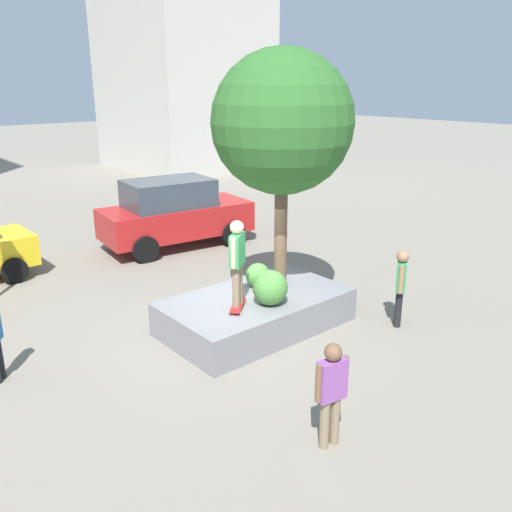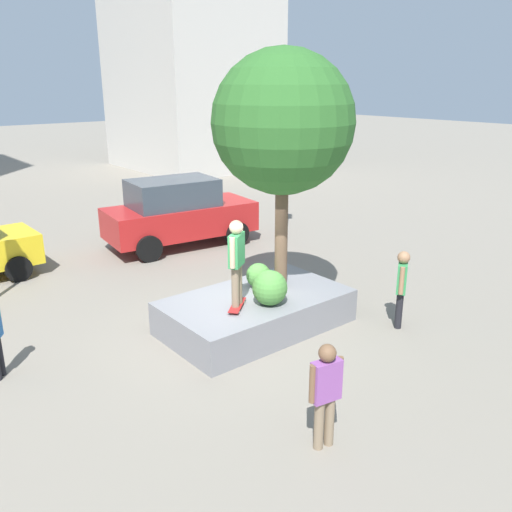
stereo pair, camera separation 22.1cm
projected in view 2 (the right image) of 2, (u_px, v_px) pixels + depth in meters
The scene contains 11 objects.
ground_plane at pixel (234, 331), 11.45m from camera, with size 120.00×120.00×0.00m, color gray.
planter_ledge at pixel (256, 312), 11.52m from camera, with size 3.92×2.27×0.72m, color gray.
plaza_tree at pixel (283, 123), 10.86m from camera, with size 2.94×2.94×5.04m.
boxwood_shrub at pixel (258, 275), 11.82m from camera, with size 0.55×0.55×0.55m, color #4C8C3D.
hedge_clump at pixel (270, 288), 10.88m from camera, with size 0.72×0.72×0.72m, color #4C8C3D.
skateboard at pixel (237, 305), 10.80m from camera, with size 0.74×0.68×0.07m.
skateboarder at pixel (237, 257), 10.47m from camera, with size 0.51×0.43×1.76m.
sedan_parked at pixel (178, 212), 16.99m from camera, with size 4.88×2.64×2.17m.
traffic_light_corner at pixel (286, 143), 17.25m from camera, with size 0.35×0.37×4.65m.
bystander_watching at pixel (401, 284), 11.37m from camera, with size 0.49×0.42×1.71m.
passerby_with_bag at pixel (326, 389), 7.55m from camera, with size 0.55×0.26×1.65m.
Camera 2 is at (-6.20, -8.33, 5.10)m, focal length 37.58 mm.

